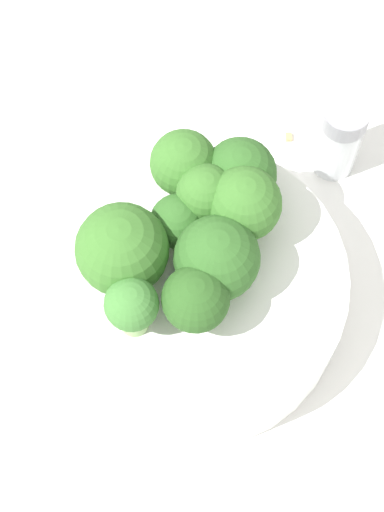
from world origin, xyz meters
The scene contains 14 objects.
ground_plane centered at (0.00, 0.00, 0.00)m, with size 3.00×3.00×0.00m, color white.
bowl centered at (0.00, 0.00, 0.02)m, with size 0.20×0.20×0.05m, color white.
broccoli_floret_0 centered at (0.01, -0.01, 0.08)m, with size 0.05×0.05×0.06m.
broccoli_floret_1 centered at (-0.04, 0.02, 0.08)m, with size 0.06×0.06×0.06m.
broccoli_floret_2 centered at (-0.01, -0.03, 0.08)m, with size 0.04×0.04×0.06m.
broccoli_floret_3 centered at (-0.05, -0.02, 0.08)m, with size 0.03×0.03×0.05m.
broccoli_floret_4 centered at (0.02, 0.04, 0.08)m, with size 0.04×0.04×0.05m.
broccoli_floret_5 centered at (0.04, 0.02, 0.09)m, with size 0.05×0.05×0.06m.
broccoli_floret_6 centered at (0.05, 0.05, 0.08)m, with size 0.05×0.05×0.05m.
broccoli_floret_7 centered at (0.02, 0.06, 0.08)m, with size 0.04×0.04×0.05m.
broccoli_floret_8 centered at (0.00, 0.03, 0.07)m, with size 0.04×0.04×0.04m.
pepper_shaker centered at (0.14, 0.07, 0.04)m, with size 0.03×0.03×0.07m.
almond_crumb_0 centered at (0.08, 0.08, 0.00)m, with size 0.01×0.00×0.01m, color #AD7F4C.
almond_crumb_1 centered at (0.12, 0.10, 0.00)m, with size 0.01×0.00×0.01m, color tan.
Camera 1 is at (-0.07, -0.20, 0.56)m, focal length 60.00 mm.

